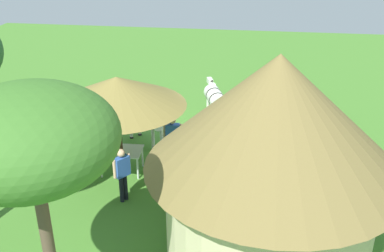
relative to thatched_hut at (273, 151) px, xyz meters
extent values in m
plane|color=#457D2B|center=(1.33, -5.24, -2.58)|extent=(36.00, 36.00, 0.00)
cylinder|color=beige|center=(0.00, 0.00, -1.47)|extent=(4.65, 4.65, 2.23)
cone|color=olive|center=(0.00, 0.00, 0.90)|extent=(5.59, 5.59, 2.51)
cylinder|color=#452D1C|center=(4.34, -2.94, -1.47)|extent=(0.10, 0.10, 2.22)
cone|color=olive|center=(4.34, -2.94, 0.07)|extent=(4.01, 4.01, 0.87)
cube|color=silver|center=(4.34, -2.94, -1.86)|extent=(1.28, 0.96, 0.04)
cylinder|color=silver|center=(3.76, -2.59, -2.23)|extent=(0.06, 0.06, 0.70)
cylinder|color=silver|center=(4.87, -2.53, -2.23)|extent=(0.06, 0.06, 0.70)
cylinder|color=silver|center=(3.80, -3.36, -2.23)|extent=(0.06, 0.06, 0.70)
cylinder|color=silver|center=(4.92, -3.30, -2.23)|extent=(0.06, 0.06, 0.70)
cube|color=silver|center=(3.27, -3.02, -2.13)|extent=(0.45, 0.47, 0.04)
cube|color=silver|center=(3.08, -3.03, -1.90)|extent=(0.07, 0.44, 0.45)
cylinder|color=silver|center=(3.44, -2.82, -2.35)|extent=(0.04, 0.04, 0.45)
cylinder|color=silver|center=(3.47, -3.20, -2.35)|extent=(0.04, 0.04, 0.45)
cylinder|color=silver|center=(3.08, -2.84, -2.35)|extent=(0.04, 0.04, 0.45)
cylinder|color=silver|center=(3.11, -3.22, -2.35)|extent=(0.04, 0.04, 0.45)
cube|color=silver|center=(5.41, -2.98, -2.13)|extent=(0.43, 0.45, 0.04)
cube|color=silver|center=(5.60, -2.98, -1.90)|extent=(0.05, 0.44, 0.45)
cylinder|color=silver|center=(5.22, -3.16, -2.35)|extent=(0.04, 0.04, 0.45)
cylinder|color=silver|center=(5.23, -2.78, -2.35)|extent=(0.04, 0.04, 0.45)
cylinder|color=silver|center=(5.58, -3.17, -2.35)|extent=(0.04, 0.04, 0.45)
cylinder|color=silver|center=(5.59, -2.79, -2.35)|extent=(0.04, 0.04, 0.45)
cylinder|color=black|center=(2.95, -3.64, -2.17)|extent=(0.12, 0.12, 0.81)
cylinder|color=black|center=(2.81, -3.66, -2.17)|extent=(0.12, 0.12, 0.81)
cube|color=blue|center=(2.88, -3.65, -1.48)|extent=(0.46, 0.26, 0.58)
cylinder|color=tan|center=(3.12, -3.62, -1.46)|extent=(0.08, 0.08, 0.54)
cylinder|color=tan|center=(2.63, -3.69, -1.46)|extent=(0.08, 0.08, 0.54)
sphere|color=tan|center=(2.88, -3.65, -1.06)|extent=(0.22, 0.22, 0.22)
cylinder|color=black|center=(3.90, -1.37, -2.18)|extent=(0.12, 0.12, 0.80)
cylinder|color=black|center=(3.82, -1.48, -2.18)|extent=(0.12, 0.12, 0.80)
cube|color=blue|center=(3.86, -1.42, -1.50)|extent=(0.41, 0.47, 0.56)
cylinder|color=#E3B18A|center=(4.00, -1.22, -1.48)|extent=(0.08, 0.08, 0.53)
cylinder|color=#E3B18A|center=(3.72, -1.62, -1.48)|extent=(0.08, 0.08, 0.53)
sphere|color=#E3B18A|center=(3.86, -1.42, -1.09)|extent=(0.22, 0.22, 0.22)
cylinder|color=black|center=(-1.48, -6.82, -2.14)|extent=(0.13, 0.13, 0.87)
cylinder|color=black|center=(-1.40, -6.95, -2.14)|extent=(0.13, 0.13, 0.87)
cube|color=beige|center=(-1.44, -6.88, -1.39)|extent=(0.44, 0.52, 0.62)
cylinder|color=#A57851|center=(-1.58, -6.66, -1.38)|extent=(0.09, 0.09, 0.58)
cylinder|color=#A57851|center=(-1.30, -7.11, -1.38)|extent=(0.09, 0.09, 0.58)
sphere|color=#A57851|center=(-1.44, -6.88, -0.95)|extent=(0.24, 0.24, 0.24)
cube|color=#3379B8|center=(1.73, -4.98, -2.36)|extent=(0.70, 0.69, 0.03)
cube|color=white|center=(1.47, -5.08, -2.12)|extent=(0.67, 0.67, 0.37)
cube|color=beige|center=(1.58, -4.76, -2.47)|extent=(0.58, 0.26, 0.22)
cube|color=beige|center=(1.78, -5.24, -2.47)|extent=(0.58, 0.26, 0.22)
cylinder|color=silver|center=(-1.21, -4.36, -1.50)|extent=(1.09, 1.59, 0.71)
cylinder|color=black|center=(-1.13, -4.08, -1.50)|extent=(0.72, 0.28, 0.73)
cylinder|color=black|center=(-1.28, -4.61, -1.50)|extent=(0.72, 0.28, 0.73)
cylinder|color=silver|center=(-1.41, -5.05, -1.32)|extent=(0.46, 0.62, 0.52)
cube|color=silver|center=(-1.49, -5.32, -1.16)|extent=(0.29, 0.43, 0.20)
cube|color=black|center=(-1.54, -5.50, -1.19)|extent=(0.15, 0.15, 0.12)
cube|color=black|center=(-1.41, -5.05, -1.12)|extent=(0.14, 0.36, 0.28)
cylinder|color=silver|center=(-1.18, -4.94, -2.17)|extent=(0.11, 0.11, 0.81)
cylinder|color=black|center=(-1.18, -4.94, -2.55)|extent=(0.13, 0.13, 0.06)
cylinder|color=silver|center=(-1.55, -4.83, -2.17)|extent=(0.11, 0.11, 0.81)
cylinder|color=black|center=(-1.55, -4.83, -2.55)|extent=(0.13, 0.13, 0.06)
cylinder|color=silver|center=(-0.86, -3.89, -2.17)|extent=(0.11, 0.11, 0.81)
cylinder|color=black|center=(-0.86, -3.89, -2.55)|extent=(0.13, 0.13, 0.06)
cylinder|color=silver|center=(-1.24, -3.78, -2.17)|extent=(0.11, 0.11, 0.81)
cylinder|color=black|center=(-1.24, -3.78, -2.55)|extent=(0.13, 0.13, 0.06)
cylinder|color=black|center=(-0.99, -3.62, -1.60)|extent=(0.11, 0.24, 0.53)
cylinder|color=silver|center=(4.08, -5.02, -1.53)|extent=(1.70, 1.54, 0.68)
cylinder|color=black|center=(4.34, -5.22, -1.53)|extent=(0.49, 0.59, 0.69)
cylinder|color=black|center=(3.85, -4.84, -1.53)|extent=(0.49, 0.59, 0.69)
cylinder|color=silver|center=(3.44, -4.51, -1.35)|extent=(0.61, 0.58, 0.51)
cube|color=silver|center=(3.22, -4.34, -1.19)|extent=(0.43, 0.39, 0.20)
cube|color=black|center=(3.08, -4.23, -1.22)|extent=(0.17, 0.17, 0.12)
cube|color=black|center=(3.44, -4.51, -1.15)|extent=(0.31, 0.26, 0.28)
cylinder|color=silver|center=(3.48, -4.78, -2.18)|extent=(0.11, 0.11, 0.80)
cylinder|color=black|center=(3.48, -4.78, -2.55)|extent=(0.13, 0.13, 0.06)
cylinder|color=silver|center=(3.71, -4.49, -2.18)|extent=(0.11, 0.11, 0.80)
cylinder|color=black|center=(3.71, -4.49, -2.55)|extent=(0.13, 0.13, 0.06)
cylinder|color=silver|center=(4.45, -5.55, -2.18)|extent=(0.11, 0.11, 0.80)
cylinder|color=black|center=(4.45, -5.55, -2.55)|extent=(0.13, 0.13, 0.06)
cylinder|color=silver|center=(4.68, -5.25, -2.18)|extent=(0.11, 0.11, 0.80)
cylinder|color=black|center=(4.68, -5.25, -2.55)|extent=(0.13, 0.13, 0.06)
cylinder|color=black|center=(4.76, -5.55, -1.63)|extent=(0.22, 0.18, 0.53)
cylinder|color=silver|center=(1.86, -7.07, -1.58)|extent=(1.03, 1.56, 0.61)
cylinder|color=black|center=(1.77, -6.80, -1.58)|extent=(0.61, 0.27, 0.62)
cylinder|color=black|center=(1.94, -7.32, -1.58)|extent=(0.61, 0.27, 0.62)
cylinder|color=silver|center=(2.09, -7.76, -1.40)|extent=(0.42, 0.58, 0.48)
cube|color=silver|center=(2.17, -8.02, -1.24)|extent=(0.30, 0.44, 0.20)
cube|color=black|center=(2.23, -8.19, -1.27)|extent=(0.15, 0.15, 0.12)
cube|color=black|center=(2.09, -7.76, -1.20)|extent=(0.15, 0.36, 0.28)
cylinder|color=silver|center=(2.19, -7.54, -2.19)|extent=(0.11, 0.11, 0.77)
cylinder|color=black|center=(2.19, -7.54, -2.55)|extent=(0.13, 0.13, 0.06)
cylinder|color=silver|center=(1.87, -7.64, -2.19)|extent=(0.11, 0.11, 0.77)
cylinder|color=black|center=(1.87, -7.64, -2.55)|extent=(0.13, 0.13, 0.06)
cylinder|color=silver|center=(1.85, -6.50, -2.19)|extent=(0.11, 0.11, 0.77)
cylinder|color=black|center=(1.85, -6.50, -2.55)|extent=(0.13, 0.13, 0.06)
cylinder|color=silver|center=(1.53, -6.60, -2.19)|extent=(0.11, 0.11, 0.77)
cylinder|color=black|center=(1.53, -6.60, -2.55)|extent=(0.13, 0.13, 0.06)
cylinder|color=black|center=(1.62, -6.34, -1.68)|extent=(0.12, 0.24, 0.53)
ellipsoid|color=#3B7127|center=(3.93, 2.77, 1.40)|extent=(2.87, 2.87, 1.72)
camera|label=1|loc=(0.53, 8.64, 4.51)|focal=41.75mm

